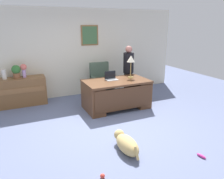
# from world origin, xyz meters

# --- Properties ---
(ground_plane) EXTENTS (12.00, 12.00, 0.00)m
(ground_plane) POSITION_xyz_m (0.00, 0.00, 0.00)
(ground_plane) COLOR slate
(back_wall) EXTENTS (7.00, 0.16, 2.70)m
(back_wall) POSITION_xyz_m (0.00, 2.60, 1.35)
(back_wall) COLOR beige
(back_wall) RESTS_ON ground_plane
(desk) EXTENTS (1.72, 0.99, 0.78)m
(desk) POSITION_xyz_m (0.63, 0.92, 0.42)
(desk) COLOR brown
(desk) RESTS_ON ground_plane
(credenza) EXTENTS (1.38, 0.50, 0.80)m
(credenza) POSITION_xyz_m (-1.74, 2.25, 0.40)
(credenza) COLOR brown
(credenza) RESTS_ON ground_plane
(armchair) EXTENTS (0.60, 0.59, 1.09)m
(armchair) POSITION_xyz_m (0.60, 1.96, 0.49)
(armchair) COLOR #475B4C
(armchair) RESTS_ON ground_plane
(person_standing) EXTENTS (0.32, 0.32, 1.59)m
(person_standing) POSITION_xyz_m (1.42, 1.72, 0.82)
(person_standing) COLOR #262323
(person_standing) RESTS_ON ground_plane
(dog_lying) EXTENTS (0.31, 0.84, 0.30)m
(dog_lying) POSITION_xyz_m (-0.16, -1.11, 0.15)
(dog_lying) COLOR tan
(dog_lying) RESTS_ON ground_plane
(laptop) EXTENTS (0.32, 0.22, 0.23)m
(laptop) POSITION_xyz_m (0.54, 1.09, 0.83)
(laptop) COLOR #B2B5BA
(laptop) RESTS_ON desk
(desk_lamp) EXTENTS (0.22, 0.22, 0.63)m
(desk_lamp) POSITION_xyz_m (1.13, 1.06, 1.27)
(desk_lamp) COLOR #9E8447
(desk_lamp) RESTS_ON desk
(vase_with_flowers) EXTENTS (0.17, 0.17, 0.38)m
(vase_with_flowers) POSITION_xyz_m (-1.59, 2.25, 1.03)
(vase_with_flowers) COLOR #BB95D1
(vase_with_flowers) RESTS_ON credenza
(vase_empty) EXTENTS (0.12, 0.12, 0.26)m
(vase_empty) POSITION_xyz_m (-2.09, 2.25, 0.93)
(vase_empty) COLOR silver
(vase_empty) RESTS_ON credenza
(potted_plant) EXTENTS (0.24, 0.24, 0.36)m
(potted_plant) POSITION_xyz_m (-1.78, 2.25, 1.00)
(potted_plant) COLOR brown
(potted_plant) RESTS_ON credenza
(dog_toy_ball) EXTENTS (0.07, 0.07, 0.07)m
(dog_toy_ball) POSITION_xyz_m (-0.83, -1.60, 0.04)
(dog_toy_ball) COLOR #E53F33
(dog_toy_ball) RESTS_ON ground_plane
(dog_toy_plush) EXTENTS (0.08, 0.19, 0.05)m
(dog_toy_plush) POSITION_xyz_m (0.94, -1.83, 0.03)
(dog_toy_plush) COLOR #D8338C
(dog_toy_plush) RESTS_ON ground_plane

